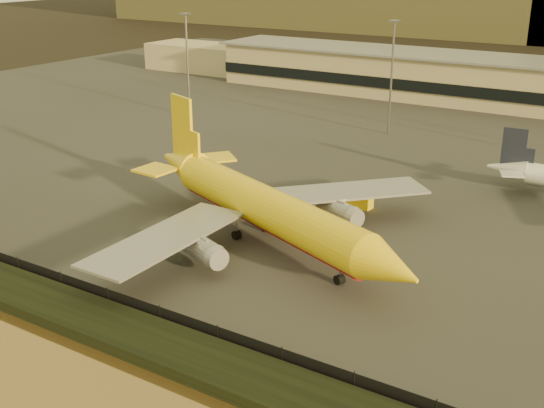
# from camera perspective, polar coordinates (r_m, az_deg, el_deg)

# --- Properties ---
(ground) EXTENTS (900.00, 900.00, 0.00)m
(ground) POSITION_cam_1_polar(r_m,az_deg,el_deg) (88.91, -4.77, -6.14)
(ground) COLOR black
(ground) RESTS_ON ground
(embankment) EXTENTS (320.00, 7.00, 1.40)m
(embankment) POSITION_cam_1_polar(r_m,az_deg,el_deg) (77.39, -12.43, -10.32)
(embankment) COLOR black
(embankment) RESTS_ON ground
(tarmac) EXTENTS (320.00, 220.00, 0.20)m
(tarmac) POSITION_cam_1_polar(r_m,az_deg,el_deg) (170.11, 14.78, 6.28)
(tarmac) COLOR #2D2D2D
(tarmac) RESTS_ON ground
(perimeter_fence) EXTENTS (300.00, 0.05, 2.20)m
(perimeter_fence) POSITION_cam_1_polar(r_m,az_deg,el_deg) (79.56, -10.45, -8.76)
(perimeter_fence) COLOR black
(perimeter_fence) RESTS_ON tarmac
(terminal_building) EXTENTS (202.00, 25.00, 12.60)m
(terminal_building) POSITION_cam_1_polar(r_m,az_deg,el_deg) (201.76, 13.71, 10.30)
(terminal_building) COLOR tan
(terminal_building) RESTS_ON tarmac
(apron_light_masts) EXTENTS (152.20, 12.20, 25.40)m
(apron_light_masts) POSITION_cam_1_polar(r_m,az_deg,el_deg) (144.20, 18.55, 9.81)
(apron_light_masts) COLOR slate
(apron_light_masts) RESTS_ON tarmac
(dhl_cargo_jet) EXTENTS (56.29, 53.27, 17.50)m
(dhl_cargo_jet) POSITION_cam_1_polar(r_m,az_deg,el_deg) (96.62, -0.71, -0.33)
(dhl_cargo_jet) COLOR yellow
(dhl_cargo_jet) RESTS_ON tarmac
(gse_vehicle_yellow) EXTENTS (4.50, 2.35, 1.95)m
(gse_vehicle_yellow) POSITION_cam_1_polar(r_m,az_deg,el_deg) (112.41, 7.31, 0.22)
(gse_vehicle_yellow) COLOR yellow
(gse_vehicle_yellow) RESTS_ON tarmac
(gse_vehicle_white) EXTENTS (4.21, 2.17, 1.83)m
(gse_vehicle_white) POSITION_cam_1_polar(r_m,az_deg,el_deg) (129.24, -5.34, 2.97)
(gse_vehicle_white) COLOR silver
(gse_vehicle_white) RESTS_ON tarmac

